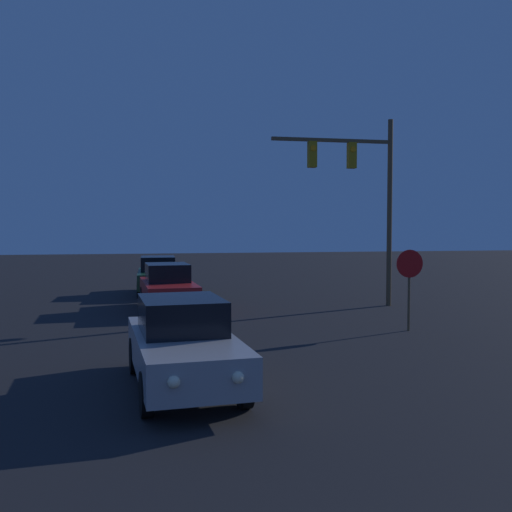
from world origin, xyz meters
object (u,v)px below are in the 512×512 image
(car_far, at_px, (158,275))
(traffic_signal_mast, at_px, (362,183))
(car_near, at_px, (183,343))
(stop_sign, at_px, (409,274))
(car_mid, at_px, (168,287))

(car_far, relative_size, traffic_signal_mast, 0.66)
(car_near, relative_size, stop_sign, 2.01)
(car_near, bearing_deg, traffic_signal_mast, -131.73)
(car_mid, height_order, car_far, same)
(car_far, bearing_deg, stop_sign, 123.71)
(car_mid, distance_m, stop_sign, 8.20)
(car_near, height_order, traffic_signal_mast, traffic_signal_mast)
(car_mid, bearing_deg, traffic_signal_mast, 173.21)
(traffic_signal_mast, bearing_deg, car_near, -127.34)
(stop_sign, bearing_deg, traffic_signal_mast, 83.73)
(car_near, distance_m, car_mid, 9.58)
(car_far, bearing_deg, car_near, 91.06)
(car_near, xyz_separation_m, traffic_signal_mast, (6.99, 9.17, 3.60))
(traffic_signal_mast, xyz_separation_m, stop_sign, (-0.53, -4.80, -2.84))
(car_mid, relative_size, traffic_signal_mast, 0.67)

